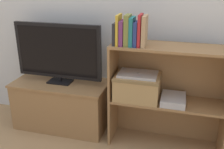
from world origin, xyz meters
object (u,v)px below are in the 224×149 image
book_charcoal (115,34)px  laptop (138,74)px  tv_stand (62,104)px  book_olive (128,30)px  storage_basket_left (138,86)px  tv (58,52)px  book_tan (145,31)px  book_teal (132,32)px  magazine_stack (173,99)px  book_crimson (140,30)px  book_plum (122,33)px  book_navy (136,34)px  book_mustard (119,30)px

book_charcoal → laptop: 0.39m
tv_stand → book_olive: 1.04m
tv_stand → storage_basket_left: storage_basket_left is taller
tv → book_tan: 0.85m
laptop → book_teal: bearing=-137.6°
book_olive → storage_basket_left: book_olive is taller
book_tan → magazine_stack: bearing=8.3°
tv → book_olive: (0.67, -0.11, 0.26)m
book_crimson → storage_basket_left: size_ratio=0.65×
book_plum → book_teal: (0.08, 0.00, 0.01)m
tv_stand → book_tan: book_tan is taller
tv → book_charcoal: book_charcoal is taller
laptop → magazine_stack: 0.36m
book_charcoal → book_teal: (0.13, 0.00, 0.02)m
tv → laptop: 0.77m
book_olive → book_crimson: book_crimson is taller
magazine_stack → book_teal: bearing=-173.9°
tv_stand → tv: size_ratio=1.10×
book_teal → magazine_stack: (0.36, 0.04, -0.56)m
magazine_stack → book_charcoal: bearing=-175.6°
book_crimson → tv_stand: bearing=171.9°
book_navy → book_olive: bearing=180.0°
book_navy → book_crimson: bearing=0.0°
book_charcoal → book_olive: book_olive is taller
storage_basket_left → magazine_stack: bearing=-1.6°
book_olive → book_crimson: (0.10, 0.00, 0.00)m
magazine_stack → book_olive: bearing=-174.5°
tv_stand → magazine_stack: bearing=-3.8°
book_teal → laptop: 0.37m
book_crimson → magazine_stack: book_crimson is taller
book_mustard → book_crimson: size_ratio=0.97×
book_crimson → laptop: (-0.01, 0.05, -0.38)m
book_navy → magazine_stack: bearing=6.7°
book_tan → book_plum: bearing=180.0°
storage_basket_left → tv_stand: bearing=175.3°
book_plum → book_tan: 0.18m
tv_stand → book_navy: book_navy is taller
magazine_stack → book_mustard: bearing=-175.3°
book_teal → storage_basket_left: (0.05, 0.05, -0.47)m
book_mustard → book_navy: 0.14m
storage_basket_left → laptop: (-0.00, -0.00, 0.10)m
book_crimson → book_olive: bearing=180.0°
laptop → book_plum: bearing=-159.9°
tv → book_teal: (0.71, -0.11, 0.25)m
laptop → tv: bearing=175.4°
book_olive → storage_basket_left: 0.49m
tv_stand → book_olive: size_ratio=3.77×
tv → magazine_stack: (1.06, -0.07, -0.31)m
book_teal → magazine_stack: size_ratio=0.87×
book_teal → book_navy: (0.03, 0.00, -0.02)m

